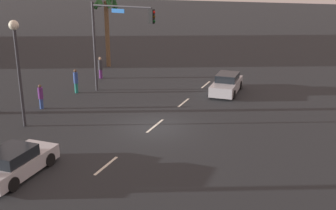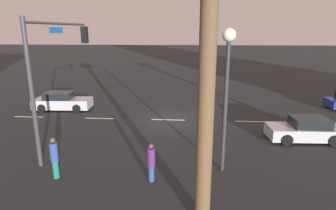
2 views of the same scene
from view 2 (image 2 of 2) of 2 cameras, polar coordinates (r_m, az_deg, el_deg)
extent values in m
plane|color=#232628|center=(19.84, 0.49, -3.06)|extent=(220.00, 220.00, 0.00)
cube|color=silver|center=(20.30, 16.45, -3.25)|extent=(2.08, 0.14, 0.01)
cube|color=silver|center=(19.85, 0.03, -3.03)|extent=(2.36, 0.14, 0.01)
cube|color=silver|center=(20.77, -13.76, -2.66)|extent=(2.12, 0.14, 0.01)
cube|color=silver|center=(22.92, -26.47, -2.18)|extent=(2.23, 0.14, 0.01)
cylinder|color=black|center=(27.12, 30.44, 0.46)|extent=(0.64, 0.23, 0.64)
cube|color=#B7B7BC|center=(23.83, -20.62, 0.36)|extent=(4.47, 1.91, 0.74)
cube|color=black|center=(23.79, -21.35, 1.84)|extent=(2.18, 1.60, 0.53)
cylinder|color=black|center=(24.15, -16.89, 0.34)|extent=(0.65, 0.25, 0.64)
cylinder|color=black|center=(22.68, -18.11, -0.67)|extent=(0.65, 0.25, 0.64)
cylinder|color=black|center=(25.13, -22.80, 0.37)|extent=(0.65, 0.25, 0.64)
cylinder|color=black|center=(23.72, -24.34, -0.61)|extent=(0.65, 0.25, 0.64)
cube|color=#B7B7BC|center=(17.90, 25.99, -4.97)|extent=(4.13, 1.87, 0.67)
cube|color=black|center=(17.83, 26.93, -3.16)|extent=(2.00, 1.60, 0.52)
cylinder|color=black|center=(16.76, 23.05, -6.57)|extent=(0.65, 0.24, 0.64)
cylinder|color=black|center=(18.22, 21.27, -4.71)|extent=(0.65, 0.24, 0.64)
cylinder|color=black|center=(17.82, 30.71, -6.26)|extent=(0.65, 0.24, 0.64)
cylinder|color=black|center=(19.20, 28.43, -4.54)|extent=(0.65, 0.24, 0.64)
cylinder|color=#38383D|center=(13.62, -25.97, 1.69)|extent=(0.20, 0.20, 6.71)
cylinder|color=#38383D|center=(15.42, -21.42, 15.20)|extent=(0.82, 5.07, 0.12)
cube|color=black|center=(17.62, -16.65, 13.54)|extent=(0.36, 0.36, 0.95)
sphere|color=red|center=(17.78, -16.44, 14.52)|extent=(0.20, 0.20, 0.20)
sphere|color=#392605|center=(17.78, -16.37, 13.55)|extent=(0.20, 0.20, 0.20)
sphere|color=black|center=(17.79, -16.30, 12.59)|extent=(0.20, 0.20, 0.20)
cube|color=#1959B2|center=(15.20, -21.83, 13.97)|extent=(0.19, 1.09, 0.28)
cylinder|color=#2D2D33|center=(12.24, 11.56, -0.94)|extent=(0.18, 0.18, 5.67)
sphere|color=#F2EACC|center=(11.80, 12.36, 13.79)|extent=(0.56, 0.56, 0.56)
cylinder|color=#2D478C|center=(12.03, -3.43, -13.74)|extent=(0.27, 0.27, 0.70)
cylinder|color=#59266B|center=(11.70, -3.48, -10.58)|extent=(0.36, 0.36, 0.76)
sphere|color=brown|center=(11.50, -3.52, -8.40)|extent=(0.21, 0.21, 0.21)
cylinder|color=#1E7266|center=(13.14, -21.90, -12.10)|extent=(0.30, 0.30, 0.77)
cylinder|color=#2D478C|center=(12.81, -22.24, -8.90)|extent=(0.40, 0.40, 0.83)
sphere|color=brown|center=(12.62, -22.48, -6.69)|extent=(0.23, 0.23, 0.23)
cylinder|color=brown|center=(8.40, 7.71, -0.45)|extent=(0.51, 0.51, 7.81)
camera|label=1|loc=(34.57, 40.63, 15.79)|focal=44.17mm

